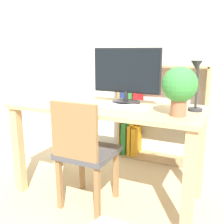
# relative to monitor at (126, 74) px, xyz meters

# --- Properties ---
(ground_plane) EXTENTS (10.00, 10.00, 0.00)m
(ground_plane) POSITION_rel_monitor_xyz_m (-0.11, -0.14, -1.00)
(ground_plane) COLOR #CCB284
(wall_back) EXTENTS (8.00, 0.05, 2.60)m
(wall_back) POSITION_rel_monitor_xyz_m (-0.11, 0.93, 0.30)
(wall_back) COLOR silver
(wall_back) RESTS_ON ground_plane
(desk) EXTENTS (1.50, 0.64, 0.76)m
(desk) POSITION_rel_monitor_xyz_m (-0.11, -0.14, -0.38)
(desk) COLOR tan
(desk) RESTS_ON ground_plane
(monitor) EXTENTS (0.56, 0.23, 0.44)m
(monitor) POSITION_rel_monitor_xyz_m (0.00, 0.00, 0.00)
(monitor) COLOR #232326
(monitor) RESTS_ON desk
(keyboard) EXTENTS (0.40, 0.14, 0.02)m
(keyboard) POSITION_rel_monitor_xyz_m (0.03, -0.15, -0.23)
(keyboard) COLOR silver
(keyboard) RESTS_ON desk
(vase) EXTENTS (0.09, 0.09, 0.17)m
(vase) POSITION_rel_monitor_xyz_m (-0.71, -0.09, -0.17)
(vase) COLOR silver
(vase) RESTS_ON desk
(desk_lamp) EXTENTS (0.10, 0.19, 0.36)m
(desk_lamp) POSITION_rel_monitor_xyz_m (0.55, -0.10, -0.02)
(desk_lamp) COLOR #2D2D33
(desk_lamp) RESTS_ON desk
(potted_plant) EXTENTS (0.23, 0.23, 0.32)m
(potted_plant) POSITION_rel_monitor_xyz_m (0.47, -0.25, -0.05)
(potted_plant) COLOR #9E6647
(potted_plant) RESTS_ON desk
(chair) EXTENTS (0.40, 0.40, 0.84)m
(chair) POSITION_rel_monitor_xyz_m (-0.18, -0.38, -0.54)
(chair) COLOR #4C4C51
(chair) RESTS_ON ground_plane
(bookshelf) EXTENTS (0.91, 0.28, 1.04)m
(bookshelf) POSITION_rel_monitor_xyz_m (-0.07, 0.76, -0.51)
(bookshelf) COLOR tan
(bookshelf) RESTS_ON ground_plane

